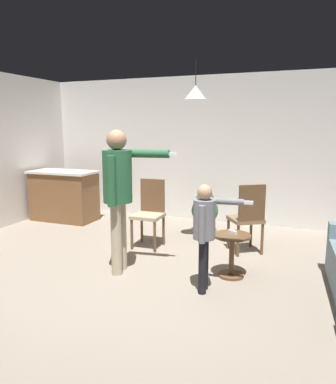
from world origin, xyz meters
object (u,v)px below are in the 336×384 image
(kitchen_counter, at_px, (64,195))
(person_child, at_px, (205,226))
(dining_chair_near_wall, at_px, (150,210))
(spare_remote_on_table, at_px, (232,232))
(side_table_by_couch, at_px, (232,250))
(dining_chair_by_counter, at_px, (248,216))
(person_adult, at_px, (119,186))
(potted_plant_corner, at_px, (205,210))

(kitchen_counter, relative_size, person_child, 1.07)
(dining_chair_near_wall, xyz_separation_m, spare_remote_on_table, (1.38, -0.67, -0.01))
(spare_remote_on_table, bearing_deg, person_child, -108.00)
(side_table_by_couch, distance_m, dining_chair_by_counter, 0.93)
(dining_chair_by_counter, distance_m, spare_remote_on_table, 0.86)
(person_child, height_order, spare_remote_on_table, person_child)
(kitchen_counter, distance_m, person_adult, 3.00)
(person_child, distance_m, dining_chair_near_wall, 1.73)
(side_table_by_couch, bearing_deg, potted_plant_corner, 115.10)
(dining_chair_by_counter, bearing_deg, person_child, -132.84)
(kitchen_counter, relative_size, dining_chair_by_counter, 1.26)
(person_adult, xyz_separation_m, person_child, (1.12, -0.17, -0.35))
(person_adult, distance_m, dining_chair_near_wall, 1.19)
(dining_chair_by_counter, relative_size, potted_plant_corner, 1.43)
(potted_plant_corner, bearing_deg, spare_remote_on_table, -64.48)
(side_table_by_couch, distance_m, dining_chair_near_wall, 1.58)
(side_table_by_couch, relative_size, dining_chair_near_wall, 0.52)
(kitchen_counter, bearing_deg, spare_remote_on_table, -23.13)
(dining_chair_by_counter, bearing_deg, person_adult, -170.96)
(kitchen_counter, bearing_deg, potted_plant_corner, 4.13)
(person_child, relative_size, potted_plant_corner, 1.69)
(kitchen_counter, bearing_deg, person_adult, -40.39)
(side_table_by_couch, xyz_separation_m, spare_remote_on_table, (-0.01, 0.05, 0.21))
(kitchen_counter, height_order, person_child, person_child)
(kitchen_counter, xyz_separation_m, potted_plant_corner, (2.72, 0.20, -0.09))
(person_child, height_order, dining_chair_by_counter, person_child)
(dining_chair_by_counter, height_order, dining_chair_near_wall, same)
(person_child, bearing_deg, dining_chair_near_wall, -141.52)
(potted_plant_corner, xyz_separation_m, spare_remote_on_table, (0.82, -1.71, 0.15))
(person_adult, xyz_separation_m, spare_remote_on_table, (1.30, 0.39, -0.54))
(person_adult, height_order, dining_chair_by_counter, person_adult)
(kitchen_counter, xyz_separation_m, side_table_by_couch, (3.55, -1.56, -0.15))
(person_adult, bearing_deg, potted_plant_corner, 157.99)
(person_adult, relative_size, person_child, 1.48)
(person_child, bearing_deg, side_table_by_couch, 153.96)
(person_child, xyz_separation_m, dining_chair_near_wall, (-1.19, 1.23, -0.19))
(kitchen_counter, height_order, person_adult, person_adult)
(side_table_by_couch, bearing_deg, person_adult, -165.29)
(kitchen_counter, height_order, dining_chair_near_wall, dining_chair_near_wall)
(person_adult, relative_size, potted_plant_corner, 2.49)
(side_table_by_couch, relative_size, person_adult, 0.30)
(person_adult, relative_size, spare_remote_on_table, 13.36)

